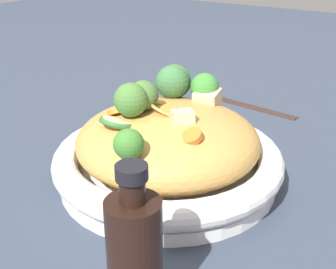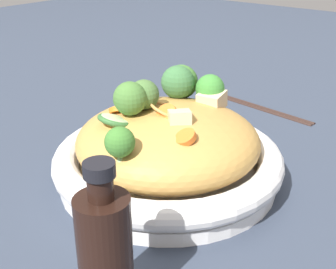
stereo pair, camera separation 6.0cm
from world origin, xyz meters
TOP-DOWN VIEW (x-y plane):
  - ground_plane at (0.00, 0.00)m, footprint 3.00×3.00m
  - serving_bowl at (0.00, 0.00)m, footprint 0.31×0.31m
  - noodle_heap at (-0.00, 0.00)m, footprint 0.24×0.24m
  - broccoli_florets at (-0.03, -0.02)m, footprint 0.23×0.10m
  - carrot_coins at (0.02, -0.01)m, footprint 0.09×0.15m
  - zucchini_slices at (0.04, -0.04)m, footprint 0.10×0.06m
  - chicken_chunks at (-0.04, 0.00)m, footprint 0.13×0.12m
  - soy_sauce_bottle at (0.21, 0.10)m, footprint 0.05×0.05m
  - chopsticks_pair at (-0.32, -0.03)m, footprint 0.05×0.22m

SIDE VIEW (x-z plane):
  - ground_plane at x=0.00m, z-range 0.00..0.00m
  - chopsticks_pair at x=-0.32m, z-range 0.00..0.01m
  - serving_bowl at x=0.00m, z-range 0.00..0.05m
  - noodle_heap at x=0.00m, z-range 0.01..0.11m
  - soy_sauce_bottle at x=0.21m, z-range -0.01..0.14m
  - zucchini_slices at x=0.04m, z-range 0.09..0.11m
  - carrot_coins at x=0.02m, z-range 0.09..0.12m
  - chicken_chunks at x=-0.04m, z-range 0.09..0.12m
  - broccoli_florets at x=-0.03m, z-range 0.08..0.15m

